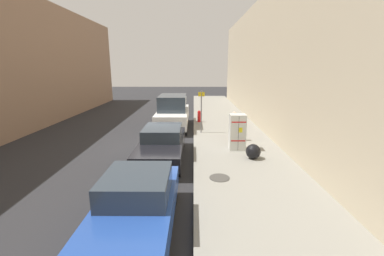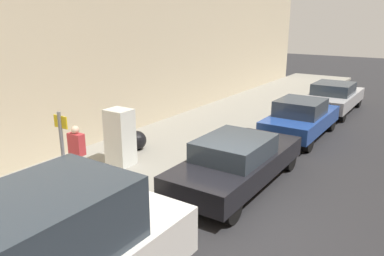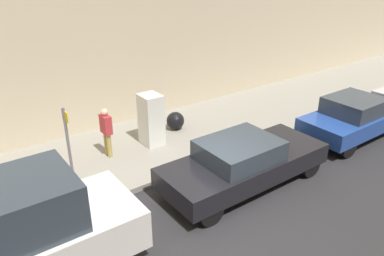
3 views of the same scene
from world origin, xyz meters
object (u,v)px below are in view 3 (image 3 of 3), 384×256
at_px(parked_sedan_dark, 243,162).
at_px(parked_hatchback_blue, 355,117).
at_px(parked_van_white, 2,242).
at_px(trash_bag, 175,121).
at_px(pedestrian_walking_far, 106,130).
at_px(discarded_refrigerator, 151,120).
at_px(street_sign_post, 69,150).

height_order(parked_sedan_dark, parked_hatchback_blue, parked_hatchback_blue).
bearing_deg(parked_van_white, trash_bag, 121.50).
bearing_deg(pedestrian_walking_far, discarded_refrigerator, -155.85).
bearing_deg(street_sign_post, discarded_refrigerator, 116.77).
relative_size(trash_bag, parked_van_white, 0.12).
xyz_separation_m(discarded_refrigerator, parked_sedan_dark, (3.34, 0.85, -0.27)).
distance_m(parked_van_white, parked_hatchback_blue, 10.97).
distance_m(discarded_refrigerator, street_sign_post, 3.51).
bearing_deg(street_sign_post, parked_van_white, -47.07).
bearing_deg(parked_hatchback_blue, parked_sedan_dark, -90.00).
bearing_deg(pedestrian_walking_far, parked_hatchback_blue, -178.01).
relative_size(discarded_refrigerator, parked_sedan_dark, 0.35).
xyz_separation_m(discarded_refrigerator, pedestrian_walking_far, (-0.06, -1.49, 0.03)).
height_order(street_sign_post, pedestrian_walking_far, street_sign_post).
bearing_deg(parked_hatchback_blue, discarded_refrigerator, -119.27).
height_order(street_sign_post, parked_sedan_dark, street_sign_post).
xyz_separation_m(street_sign_post, pedestrian_walking_far, (-1.62, 1.61, -0.51)).
relative_size(parked_sedan_dark, parked_hatchback_blue, 1.14).
xyz_separation_m(trash_bag, parked_van_white, (3.82, -6.23, 0.58)).
bearing_deg(trash_bag, parked_hatchback_blue, 51.11).
relative_size(street_sign_post, parked_hatchback_blue, 0.59).
height_order(pedestrian_walking_far, parked_van_white, parked_van_white).
relative_size(trash_bag, parked_hatchback_blue, 0.15).
bearing_deg(parked_sedan_dark, trash_bag, 174.34).
distance_m(discarded_refrigerator, parked_sedan_dark, 3.46).
height_order(discarded_refrigerator, pedestrian_walking_far, discarded_refrigerator).
bearing_deg(parked_van_white, discarded_refrigerator, 123.70).
distance_m(street_sign_post, parked_sedan_dark, 4.40).
relative_size(discarded_refrigerator, parked_hatchback_blue, 0.40).
bearing_deg(discarded_refrigerator, trash_bag, 111.36).
xyz_separation_m(discarded_refrigerator, street_sign_post, (1.56, -3.10, 0.54)).
relative_size(pedestrian_walking_far, parked_van_white, 0.30).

